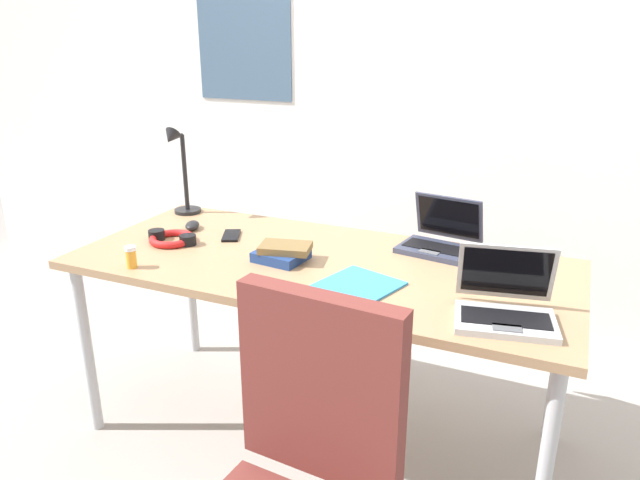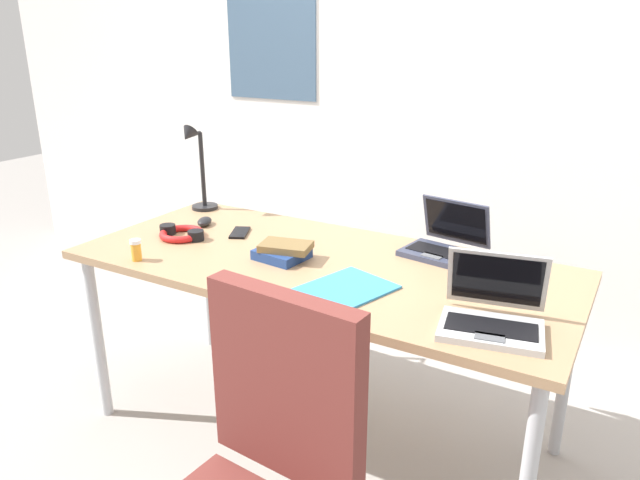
% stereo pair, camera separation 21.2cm
% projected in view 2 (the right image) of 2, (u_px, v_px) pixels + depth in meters
% --- Properties ---
extents(ground_plane, '(12.00, 12.00, 0.00)m').
position_uv_depth(ground_plane, '(320.00, 431.00, 2.39)').
color(ground_plane, gray).
extents(wall_back, '(6.00, 0.13, 2.60)m').
position_uv_depth(wall_back, '(433.00, 80.00, 2.86)').
color(wall_back, silver).
rests_on(wall_back, ground_plane).
extents(desk, '(1.80, 0.80, 0.74)m').
position_uv_depth(desk, '(320.00, 275.00, 2.17)').
color(desk, '#9E7A56').
rests_on(desk, ground_plane).
extents(desk_lamp, '(0.12, 0.18, 0.40)m').
position_uv_depth(desk_lamp, '(197.00, 169.00, 2.68)').
color(desk_lamp, black).
rests_on(desk_lamp, desk).
extents(laptop_center, '(0.32, 0.30, 0.20)m').
position_uv_depth(laptop_center, '(493.00, 314.00, 1.65)').
color(laptop_center, '#B7BABC').
rests_on(laptop_center, desk).
extents(laptop_mid_desk, '(0.30, 0.28, 0.20)m').
position_uv_depth(laptop_mid_desk, '(445.00, 244.00, 2.20)').
color(laptop_mid_desk, '#33384C').
rests_on(laptop_mid_desk, desk).
extents(computer_mouse, '(0.09, 0.11, 0.03)m').
position_uv_depth(computer_mouse, '(205.00, 221.00, 2.53)').
color(computer_mouse, black).
rests_on(computer_mouse, desk).
extents(cell_phone, '(0.12, 0.15, 0.01)m').
position_uv_depth(cell_phone, '(240.00, 233.00, 2.43)').
color(cell_phone, black).
rests_on(cell_phone, desk).
extents(headphones, '(0.21, 0.18, 0.04)m').
position_uv_depth(headphones, '(182.00, 233.00, 2.39)').
color(headphones, red).
rests_on(headphones, desk).
extents(pill_bottle, '(0.04, 0.04, 0.08)m').
position_uv_depth(pill_bottle, '(136.00, 250.00, 2.14)').
color(pill_bottle, gold).
rests_on(pill_bottle, desk).
extents(book_stack, '(0.21, 0.17, 0.06)m').
position_uv_depth(book_stack, '(283.00, 251.00, 2.16)').
color(book_stack, navy).
rests_on(book_stack, desk).
extents(paper_folder_front_right, '(0.31, 0.36, 0.01)m').
position_uv_depth(paper_folder_front_right, '(343.00, 290.00, 1.90)').
color(paper_folder_front_right, '#338CC6').
rests_on(paper_folder_front_right, desk).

